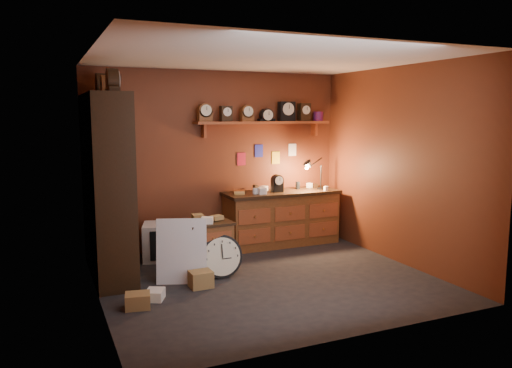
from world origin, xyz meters
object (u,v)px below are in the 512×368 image
object	(u,v)px
shelving_unit	(104,178)
workbench	(281,215)
big_round_clock	(221,257)
low_cabinet	(208,244)

from	to	relation	value
shelving_unit	workbench	world-z (taller)	shelving_unit
workbench	big_round_clock	distance (m)	1.86
low_cabinet	big_round_clock	xyz separation A→B (m)	(0.09, -0.26, -0.10)
workbench	low_cabinet	size ratio (longest dim) A/B	2.39
shelving_unit	big_round_clock	xyz separation A→B (m)	(1.30, -0.68, -0.98)
shelving_unit	low_cabinet	distance (m)	1.55
shelving_unit	big_round_clock	bearing A→B (deg)	-27.42
shelving_unit	workbench	xyz separation A→B (m)	(2.73, 0.49, -0.78)
shelving_unit	big_round_clock	size ratio (longest dim) A/B	4.70
workbench	low_cabinet	bearing A→B (deg)	-149.07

